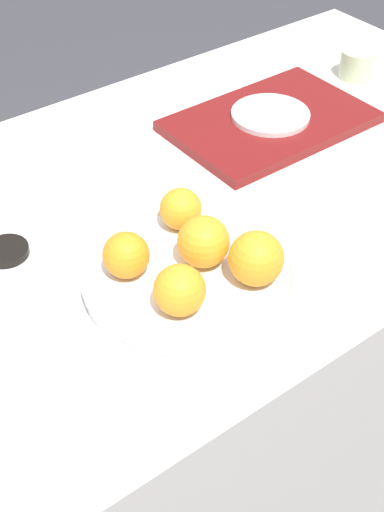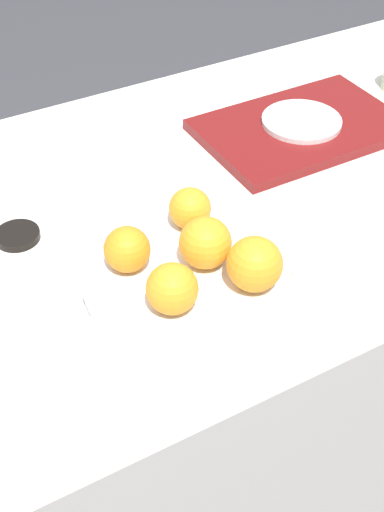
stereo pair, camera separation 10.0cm
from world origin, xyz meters
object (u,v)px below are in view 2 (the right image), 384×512
(orange_4, at_px, (255,264))
(serving_tray, at_px, (301,128))
(orange_1, at_px, (205,243))
(orange_0, at_px, (127,249))
(orange_2, at_px, (190,208))
(fruit_platter, at_px, (192,274))
(orange_3, at_px, (172,289))
(side_plate, at_px, (302,121))
(soy_dish, at_px, (17,236))

(orange_4, relative_size, serving_tray, 0.21)
(orange_1, bearing_deg, orange_0, 155.27)
(serving_tray, bearing_deg, orange_2, -153.80)
(fruit_platter, xyz_separation_m, orange_1, (0.03, 0.01, 0.04))
(orange_3, xyz_separation_m, side_plate, (0.44, 0.31, -0.03))
(serving_tray, height_order, side_plate, side_plate)
(orange_0, height_order, serving_tray, orange_0)
(orange_2, height_order, soy_dish, orange_2)
(side_plate, bearing_deg, orange_2, -153.80)
(orange_4, bearing_deg, orange_3, 172.37)
(orange_2, bearing_deg, serving_tray, 26.20)
(orange_1, distance_m, orange_4, 0.08)
(orange_0, xyz_separation_m, soy_dish, (-0.11, 0.16, -0.05))
(orange_1, relative_size, serving_tray, 0.20)
(orange_4, bearing_deg, side_plate, 45.43)
(orange_1, height_order, side_plate, orange_1)
(orange_1, relative_size, orange_2, 1.17)
(orange_3, bearing_deg, orange_1, 34.25)
(orange_1, distance_m, orange_3, 0.10)
(orange_0, height_order, orange_2, orange_0)
(orange_4, xyz_separation_m, soy_dish, (-0.25, 0.28, -0.05))
(orange_0, height_order, soy_dish, orange_0)
(orange_0, distance_m, serving_tray, 0.50)
(orange_1, relative_size, orange_4, 0.97)
(orange_3, xyz_separation_m, serving_tray, (0.44, 0.31, -0.05))
(fruit_platter, relative_size, orange_1, 4.20)
(orange_1, relative_size, side_plate, 0.51)
(orange_0, bearing_deg, soy_dish, 124.34)
(orange_2, distance_m, orange_4, 0.16)
(fruit_platter, height_order, soy_dish, fruit_platter)
(side_plate, bearing_deg, orange_3, -144.98)
(orange_1, height_order, orange_4, orange_4)
(fruit_platter, height_order, orange_0, orange_0)
(fruit_platter, xyz_separation_m, orange_2, (0.05, 0.09, 0.04))
(orange_1, bearing_deg, fruit_platter, -164.36)
(orange_0, height_order, orange_1, orange_1)
(orange_3, distance_m, orange_4, 0.12)
(serving_tray, distance_m, soy_dish, 0.57)
(fruit_platter, relative_size, side_plate, 2.15)
(orange_0, bearing_deg, orange_1, -24.73)
(serving_tray, distance_m, side_plate, 0.02)
(fruit_platter, bearing_deg, serving_tray, 34.08)
(orange_1, xyz_separation_m, soy_dish, (-0.21, 0.21, -0.05))
(orange_4, xyz_separation_m, side_plate, (0.32, 0.32, -0.03))
(fruit_platter, height_order, orange_3, orange_3)
(orange_3, distance_m, soy_dish, 0.30)
(soy_dish, bearing_deg, orange_1, -44.70)
(orange_0, relative_size, orange_4, 0.86)
(orange_0, relative_size, soy_dish, 0.96)
(fruit_platter, xyz_separation_m, serving_tray, (0.38, 0.26, -0.01))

